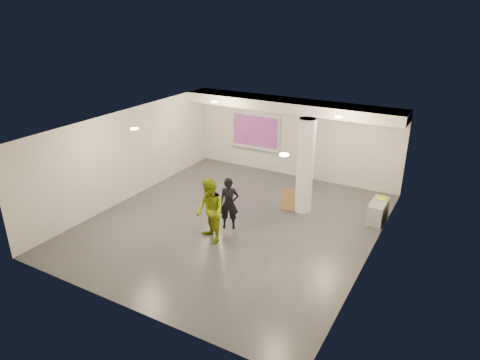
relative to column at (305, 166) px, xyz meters
The scene contains 20 objects.
floor 2.78m from the column, 129.81° to the right, with size 8.00×9.00×0.01m, color #34363B.
ceiling 2.78m from the column, 129.81° to the right, with size 8.00×9.00×0.01m, color white.
wall_back 3.09m from the column, 119.05° to the left, with size 8.00×0.01×3.00m, color silver.
wall_front 6.48m from the column, 103.39° to the right, with size 8.00×0.01×3.00m, color silver.
wall_left 5.79m from the column, 161.88° to the right, with size 0.01×9.00×3.00m, color silver.
wall_right 3.08m from the column, 35.75° to the right, with size 0.01×9.00×3.00m, color silver.
soffit_band 2.94m from the column, 124.90° to the left, with size 8.00×1.10×0.36m, color silver.
downlight_nw 4.05m from the column, 169.29° to the left, with size 0.22×0.22×0.02m, color #FFF590.
downlight_ne 1.78m from the column, 45.00° to the left, with size 0.22×0.22×0.02m, color #FFF590.
downlight_sw 5.17m from the column, 138.27° to the right, with size 0.22×0.22×0.02m, color #FFF590.
downlight_se 3.68m from the column, 78.02° to the right, with size 0.22×0.22×0.02m, color #FFF590.
column is the anchor object (origin of this frame).
projection_screen 4.08m from the column, 139.44° to the left, with size 2.10×0.13×1.42m.
credenza 2.57m from the column, 12.46° to the left, with size 0.44×1.06×0.62m, color #9A9D9F.
papers_stack 2.51m from the column, 17.39° to the left, with size 0.24×0.30×0.02m, color silver.
postit_pad 2.52m from the column, 18.05° to the left, with size 0.25×0.34×0.03m, color #CFE80A.
cardboard_back 1.23m from the column, 159.62° to the right, with size 0.62×0.06×0.67m, color olive.
cardboard_front 1.26m from the column, 157.52° to the right, with size 0.48×0.05×0.52m, color olive.
woman 2.67m from the column, 124.86° to the right, with size 0.56×0.37×1.54m, color black.
man 3.43m from the column, 116.77° to the right, with size 0.89×0.69×1.83m, color olive.
Camera 1 is at (5.77, -9.85, 6.07)m, focal length 32.00 mm.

